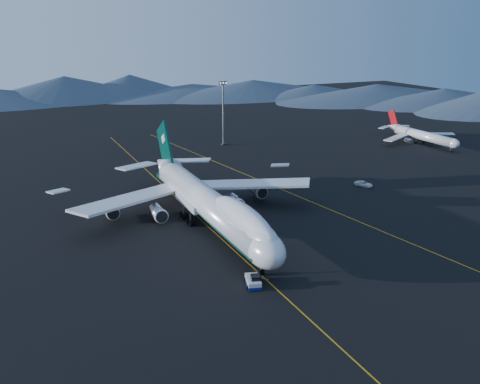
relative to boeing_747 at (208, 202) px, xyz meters
name	(u,v)px	position (x,y,z in m)	size (l,w,h in m)	color
ground	(209,227)	(0.00, -0.03, -5.81)	(500.00, 500.00, 0.00)	black
taxiway_line_main	(209,227)	(0.00, -0.03, -5.80)	(0.25, 220.00, 0.01)	#C5860B
taxiway_line_side	(301,198)	(30.00, 9.97, -5.80)	(0.25, 200.00, 0.01)	#C5860B
boeing_747	(208,202)	(0.00, 0.00, 0.00)	(59.62, 72.43, 19.37)	silver
pushback_tug	(253,282)	(-3.00, -29.53, -5.17)	(3.69, 5.21, 2.06)	silver
second_jet	(421,135)	(105.64, 49.07, -2.50)	(34.08, 38.50, 10.96)	silver
service_van	(364,184)	(51.28, 11.65, -5.10)	(2.38, 5.16, 1.43)	white
floodlight_mast	(223,113)	(36.39, 78.67, 6.17)	(2.92, 2.19, 23.66)	black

